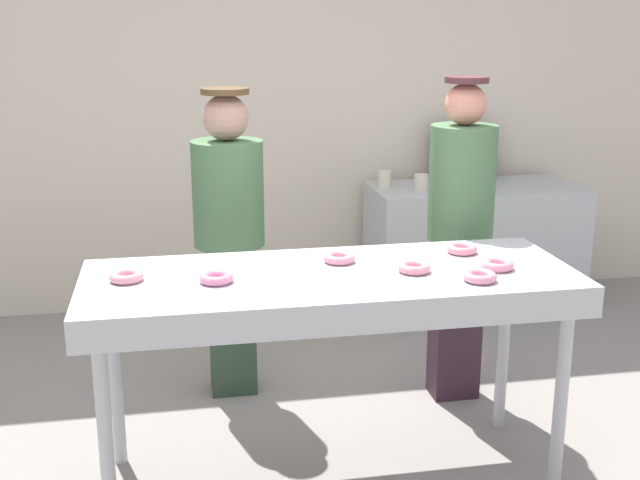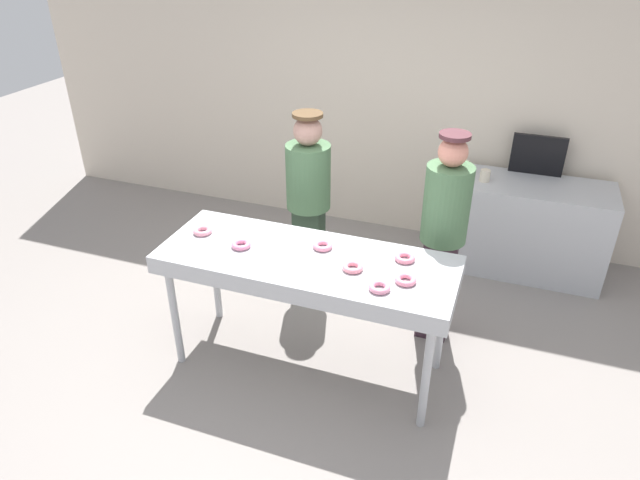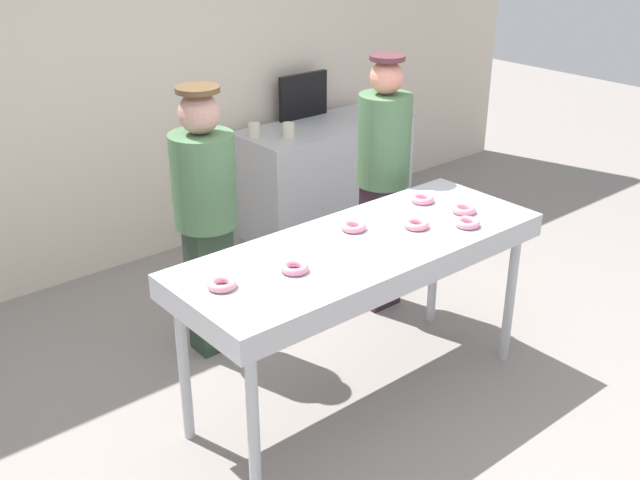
{
  "view_description": "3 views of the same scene",
  "coord_description": "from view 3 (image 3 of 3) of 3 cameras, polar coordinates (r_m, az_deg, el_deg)",
  "views": [
    {
      "loc": [
        -0.62,
        -3.07,
        1.95
      ],
      "look_at": [
        0.0,
        0.24,
        1.02
      ],
      "focal_mm": 44.96,
      "sensor_mm": 36.0,
      "label": 1
    },
    {
      "loc": [
        1.2,
        -3.03,
        2.93
      ],
      "look_at": [
        0.0,
        0.26,
        0.94
      ],
      "focal_mm": 31.86,
      "sensor_mm": 36.0,
      "label": 2
    },
    {
      "loc": [
        -2.43,
        -2.56,
        2.58
      ],
      "look_at": [
        -0.15,
        0.16,
        0.94
      ],
      "focal_mm": 42.85,
      "sensor_mm": 36.0,
      "label": 3
    }
  ],
  "objects": [
    {
      "name": "back_wall",
      "position": [
        5.62,
        -14.09,
        13.77
      ],
      "size": [
        8.0,
        0.12,
        3.15
      ],
      "primitive_type": "cube",
      "color": "beige",
      "rests_on": "ground"
    },
    {
      "name": "ground_plane",
      "position": [
        4.38,
        2.88,
        -11.43
      ],
      "size": [
        16.0,
        16.0,
        0.0
      ],
      "primitive_type": "plane",
      "color": "gray"
    },
    {
      "name": "strawberry_donut_2",
      "position": [
        4.42,
        7.64,
        3.06
      ],
      "size": [
        0.17,
        0.17,
        0.04
      ],
      "primitive_type": "torus",
      "rotation": [
        0.0,
        0.0,
        0.27
      ],
      "color": "pink",
      "rests_on": "fryer_conveyor"
    },
    {
      "name": "paper_cup_0",
      "position": [
        5.85,
        -4.93,
        8.18
      ],
      "size": [
        0.09,
        0.09,
        0.11
      ],
      "primitive_type": "cylinder",
      "color": "beige",
      "rests_on": "prep_counter"
    },
    {
      "name": "strawberry_donut_5",
      "position": [
        4.02,
        2.51,
        1.01
      ],
      "size": [
        0.15,
        0.15,
        0.04
      ],
      "primitive_type": "torus",
      "rotation": [
        0.0,
        0.0,
        1.66
      ],
      "color": "pink",
      "rests_on": "fryer_conveyor"
    },
    {
      "name": "worker_baker",
      "position": [
        4.39,
        -8.56,
        2.56
      ],
      "size": [
        0.36,
        0.36,
        1.63
      ],
      "rotation": [
        0.0,
        0.0,
        3.42
      ],
      "color": "#2B3F2E",
      "rests_on": "ground"
    },
    {
      "name": "strawberry_donut_3",
      "position": [
        3.47,
        -7.34,
        -3.29
      ],
      "size": [
        0.19,
        0.19,
        0.04
      ],
      "primitive_type": "torus",
      "rotation": [
        0.0,
        0.0,
        0.53
      ],
      "color": "pink",
      "rests_on": "fryer_conveyor"
    },
    {
      "name": "fryer_conveyor",
      "position": [
        3.92,
        3.15,
        -1.12
      ],
      "size": [
        2.03,
        0.75,
        0.95
      ],
      "color": "#B7BABF",
      "rests_on": "ground"
    },
    {
      "name": "strawberry_donut_1",
      "position": [
        4.31,
        10.69,
        2.26
      ],
      "size": [
        0.19,
        0.19,
        0.04
      ],
      "primitive_type": "torus",
      "rotation": [
        0.0,
        0.0,
        0.82
      ],
      "color": "pink",
      "rests_on": "fryer_conveyor"
    },
    {
      "name": "menu_display",
      "position": [
        6.32,
        -1.25,
        10.72
      ],
      "size": [
        0.47,
        0.04,
        0.36
      ],
      "primitive_type": "cube",
      "color": "black",
      "rests_on": "prep_counter"
    },
    {
      "name": "prep_counter",
      "position": [
        6.3,
        0.31,
        4.84
      ],
      "size": [
        1.43,
        0.63,
        0.86
      ],
      "primitive_type": "cube",
      "color": "#B7BABF",
      "rests_on": "ground"
    },
    {
      "name": "paper_cup_1",
      "position": [
        5.85,
        -2.36,
        8.23
      ],
      "size": [
        0.09,
        0.09,
        0.11
      ],
      "primitive_type": "cylinder",
      "color": "beige",
      "rests_on": "prep_counter"
    },
    {
      "name": "strawberry_donut_6",
      "position": [
        3.58,
        -1.91,
        -2.09
      ],
      "size": [
        0.17,
        0.17,
        0.04
      ],
      "primitive_type": "torus",
      "rotation": [
        0.0,
        0.0,
        2.79
      ],
      "color": "pink",
      "rests_on": "fryer_conveyor"
    },
    {
      "name": "strawberry_donut_4",
      "position": [
        4.07,
        7.2,
        1.17
      ],
      "size": [
        0.14,
        0.14,
        0.04
      ],
      "primitive_type": "torus",
      "rotation": [
        0.0,
        0.0,
        1.57
      ],
      "color": "pink",
      "rests_on": "fryer_conveyor"
    },
    {
      "name": "worker_assistant",
      "position": [
        4.86,
        4.74,
        5.11
      ],
      "size": [
        0.33,
        0.33,
        1.68
      ],
      "rotation": [
        0.0,
        0.0,
        3.22
      ],
      "color": "#33202B",
      "rests_on": "ground"
    },
    {
      "name": "strawberry_donut_0",
      "position": [
        4.13,
        10.94,
        1.26
      ],
      "size": [
        0.18,
        0.18,
        0.04
      ],
      "primitive_type": "torus",
      "rotation": [
        0.0,
        0.0,
        2.7
      ],
      "color": "pink",
      "rests_on": "fryer_conveyor"
    }
  ]
}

